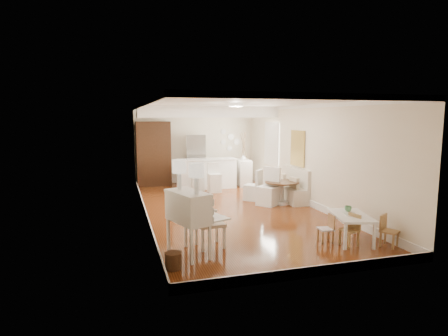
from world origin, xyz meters
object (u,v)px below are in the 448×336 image
kids_chair_b (326,228)px  breakfast_counter (207,174)px  secretary_bureau (188,224)px  sideboard (243,173)px  dining_table (282,193)px  pantry_cabinet (153,154)px  slip_chair_near (268,187)px  kids_chair_c (390,231)px  fridge (205,159)px  wicker_basket (173,261)px  gustavian_armchair (210,223)px  slip_chair_far (253,185)px  kids_chair_a (349,230)px  bar_stool_left (197,175)px  kids_table (350,228)px  bar_stool_right (214,178)px

kids_chair_b → breakfast_counter: 6.27m
secretary_bureau → sideboard: 7.08m
dining_table → pantry_cabinet: 5.20m
secretary_bureau → slip_chair_near: (2.86, 3.19, -0.05)m
kids_chair_c → fridge: 8.02m
wicker_basket → gustavian_armchair: bearing=46.1°
gustavian_armchair → slip_chair_far: gustavian_armchair is taller
wicker_basket → kids_chair_a: bearing=3.2°
kids_chair_c → sideboard: bearing=64.2°
secretary_bureau → breakfast_counter: secretary_bureau is taller
bar_stool_left → wicker_basket: bearing=-111.9°
fridge → bar_stool_left: bearing=-114.5°
wicker_basket → kids_chair_b: bearing=8.7°
kids_chair_c → slip_chair_near: size_ratio=0.58×
breakfast_counter → sideboard: size_ratio=2.11×
breakfast_counter → fridge: 1.14m
kids_table → kids_chair_a: bearing=-129.1°
slip_chair_far → pantry_cabinet: bearing=-99.9°
slip_chair_near → pantry_cabinet: bearing=176.3°
dining_table → sideboard: sideboard is taller
kids_table → pantry_cabinet: pantry_cabinet is taller
gustavian_armchair → kids_chair_b: (2.25, -0.39, -0.19)m
breakfast_counter → sideboard: bearing=6.8°
fridge → secretary_bureau: bearing=-105.5°
slip_chair_far → fridge: bearing=-126.1°
gustavian_armchair → slip_chair_far: size_ratio=1.02×
kids_table → pantry_cabinet: 8.03m
sideboard → kids_table: bearing=-83.5°
secretary_bureau → breakfast_counter: (1.80, 6.14, -0.07)m
gustavian_armchair → kids_chair_b: size_ratio=1.67×
secretary_bureau → pantry_cabinet: size_ratio=0.51×
kids_chair_c → breakfast_counter: size_ratio=0.30×
kids_chair_a → kids_chair_b: kids_chair_a is taller
kids_table → kids_chair_a: (-0.17, -0.21, 0.04)m
kids_chair_c → slip_chair_far: bearing=73.1°
breakfast_counter → dining_table: bearing=-63.2°
slip_chair_far → sideboard: size_ratio=0.95×
kids_chair_b → slip_chair_near: (0.14, 3.24, 0.25)m
sideboard → bar_stool_right: bearing=-138.7°
kids_chair_c → pantry_cabinet: bearing=84.8°
kids_chair_a → dining_table: size_ratio=0.65×
gustavian_armchair → slip_chair_near: slip_chair_near is taller
kids_chair_b → pantry_cabinet: bearing=-154.3°
kids_chair_a → kids_chair_b: size_ratio=1.11×
secretary_bureau → breakfast_counter: size_ratio=0.57×
kids_chair_c → bar_stool_right: bar_stool_right is taller
kids_chair_a → dining_table: dining_table is taller
bar_stool_right → pantry_cabinet: (-1.78, 1.84, 0.66)m
kids_table → slip_chair_far: slip_chair_far is taller
gustavian_armchair → bar_stool_right: (1.41, 5.04, 0.02)m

